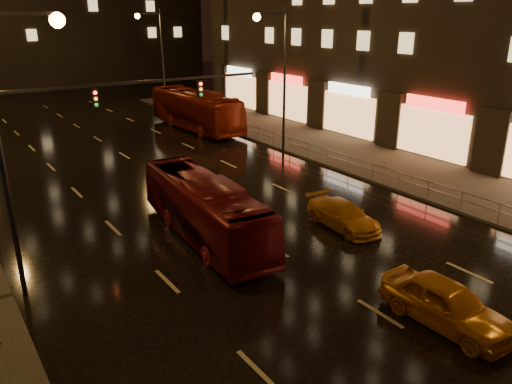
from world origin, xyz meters
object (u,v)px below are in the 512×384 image
taxi_near (446,304)px  taxi_far (343,215)px  bus_red (205,208)px  bus_curb (196,110)px

taxi_near → taxi_far: 8.06m
bus_red → bus_curb: (10.20, 20.18, 0.29)m
taxi_far → taxi_near: bearing=-106.0°
bus_red → taxi_far: 6.50m
bus_red → bus_curb: bus_curb is taller
bus_red → bus_curb: bearing=68.4°
bus_curb → taxi_near: bus_curb is taller
bus_red → taxi_near: size_ratio=2.22×
bus_red → taxi_near: bearing=-67.9°
taxi_far → bus_red: bearing=159.0°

